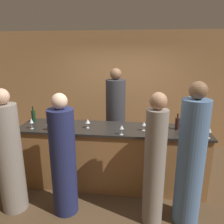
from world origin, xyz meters
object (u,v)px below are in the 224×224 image
(guest_3, at_px, (155,164))
(ice_bucket, at_px, (60,116))
(wine_bottle_1, at_px, (34,116))
(wine_bottle_2, at_px, (156,118))
(guest_0, at_px, (63,160))
(guest_2, at_px, (9,157))
(bartender, at_px, (116,121))
(wine_bottle_0, at_px, (177,123))
(guest_1, at_px, (191,161))

(guest_3, xyz_separation_m, ice_bucket, (-1.65, 1.01, 0.30))
(wine_bottle_1, distance_m, wine_bottle_2, 2.20)
(guest_0, relative_size, guest_2, 0.97)
(bartender, height_order, wine_bottle_0, bartender)
(guest_0, distance_m, guest_2, 0.80)
(guest_0, height_order, wine_bottle_2, guest_0)
(guest_1, bearing_deg, wine_bottle_0, 94.89)
(guest_2, bearing_deg, ice_bucket, 67.39)
(guest_0, distance_m, guest_3, 1.28)
(guest_0, height_order, wine_bottle_0, guest_0)
(wine_bottle_1, xyz_separation_m, wine_bottle_2, (2.19, 0.15, -0.00))
(guest_0, distance_m, guest_1, 1.75)
(ice_bucket, bearing_deg, wine_bottle_1, -170.33)
(guest_1, distance_m, ice_bucket, 2.34)
(wine_bottle_0, height_order, wine_bottle_1, wine_bottle_1)
(guest_0, xyz_separation_m, wine_bottle_2, (1.35, 1.03, 0.36))
(wine_bottle_1, bearing_deg, guest_2, -86.87)
(guest_2, height_order, ice_bucket, guest_2)
(guest_2, relative_size, wine_bottle_2, 6.38)
(bartender, relative_size, wine_bottle_0, 7.43)
(guest_0, xyz_separation_m, wine_bottle_1, (-0.84, 0.88, 0.36))
(guest_3, bearing_deg, guest_2, 179.71)
(bartender, bearing_deg, ice_bucket, 31.74)
(guest_1, height_order, guest_3, guest_1)
(guest_0, height_order, guest_2, guest_2)
(ice_bucket, bearing_deg, guest_0, -68.62)
(wine_bottle_1, bearing_deg, bartender, 25.24)
(guest_0, xyz_separation_m, guest_2, (-0.79, -0.04, 0.03))
(guest_3, bearing_deg, wine_bottle_2, 86.33)
(guest_0, height_order, wine_bottle_1, guest_0)
(bartender, xyz_separation_m, wine_bottle_1, (-1.42, -0.67, 0.26))
(wine_bottle_1, xyz_separation_m, ice_bucket, (0.47, 0.08, -0.01))
(wine_bottle_2, bearing_deg, guest_1, -68.11)
(guest_1, height_order, wine_bottle_0, guest_1)
(guest_1, height_order, wine_bottle_1, guest_1)
(guest_0, bearing_deg, ice_bucket, 111.38)
(bartender, xyz_separation_m, wine_bottle_2, (0.77, -0.53, 0.26))
(guest_3, height_order, wine_bottle_2, guest_3)
(guest_1, distance_m, wine_bottle_0, 0.84)
(wine_bottle_1, bearing_deg, ice_bucket, 9.67)
(bartender, relative_size, guest_1, 1.01)
(bartender, xyz_separation_m, wine_bottle_0, (1.10, -0.74, 0.25))
(guest_1, distance_m, guest_3, 0.48)
(guest_2, height_order, wine_bottle_2, guest_2)
(wine_bottle_0, bearing_deg, guest_3, -115.08)
(wine_bottle_0, distance_m, wine_bottle_2, 0.40)
(guest_3, xyz_separation_m, wine_bottle_1, (-2.12, 0.93, 0.31))
(bartender, height_order, guest_3, bartender)
(guest_3, height_order, wine_bottle_0, guest_3)
(bartender, relative_size, wine_bottle_1, 6.81)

